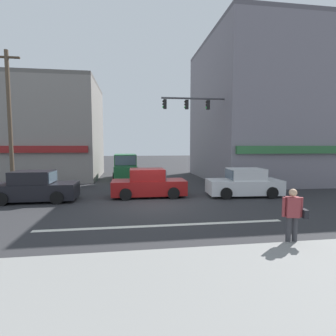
% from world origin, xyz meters
% --- Properties ---
extents(ground_plane, '(120.00, 120.00, 0.00)m').
position_xyz_m(ground_plane, '(0.00, 0.00, 0.00)').
color(ground_plane, '#2B2B2D').
extents(lane_marking_stripe, '(9.00, 0.24, 0.01)m').
position_xyz_m(lane_marking_stripe, '(0.00, -3.50, 0.00)').
color(lane_marking_stripe, silver).
rests_on(lane_marking_stripe, ground).
extents(sidewalk_curb, '(40.00, 5.00, 0.16)m').
position_xyz_m(sidewalk_curb, '(0.00, -8.50, 0.08)').
color(sidewalk_curb, gray).
rests_on(sidewalk_curb, ground).
extents(building_left_block, '(12.31, 8.47, 8.29)m').
position_xyz_m(building_left_block, '(-10.09, 11.62, 4.14)').
color(building_left_block, gray).
rests_on(building_left_block, ground).
extents(building_right_corner, '(10.77, 11.58, 11.60)m').
position_xyz_m(building_right_corner, '(10.47, 8.65, 5.80)').
color(building_right_corner, slate).
rests_on(building_right_corner, ground).
extents(utility_pole_near_left, '(1.40, 0.22, 8.17)m').
position_xyz_m(utility_pole_near_left, '(-7.91, 3.50, 4.23)').
color(utility_pole_near_left, brown).
rests_on(utility_pole_near_left, ground).
extents(traffic_light_mast, '(4.89, 0.33, 6.20)m').
position_xyz_m(traffic_light_mast, '(4.36, 4.39, 4.30)').
color(traffic_light_mast, '#47474C').
rests_on(traffic_light_mast, ground).
extents(sedan_crossing_center, '(4.11, 1.91, 1.58)m').
position_xyz_m(sedan_crossing_center, '(-0.17, 1.92, 0.71)').
color(sedan_crossing_center, maroon).
rests_on(sedan_crossing_center, ground).
extents(van_parked_curbside, '(2.15, 4.65, 2.11)m').
position_xyz_m(van_parked_curbside, '(-1.59, 10.05, 1.01)').
color(van_parked_curbside, '#1E6033').
rests_on(van_parked_curbside, ground).
extents(sedan_crossing_leftbound, '(4.11, 1.91, 1.58)m').
position_xyz_m(sedan_crossing_leftbound, '(-6.04, 1.51, 0.71)').
color(sedan_crossing_leftbound, black).
rests_on(sedan_crossing_leftbound, ground).
extents(sedan_crossing_rightbound, '(4.21, 2.10, 1.58)m').
position_xyz_m(sedan_crossing_rightbound, '(5.23, 1.33, 0.71)').
color(sedan_crossing_rightbound, silver).
rests_on(sedan_crossing_rightbound, ground).
extents(pedestrian_foreground_with_bag, '(0.67, 0.40, 1.67)m').
position_xyz_m(pedestrian_foreground_with_bag, '(3.36, -5.98, 0.95)').
color(pedestrian_foreground_with_bag, '#333338').
rests_on(pedestrian_foreground_with_bag, ground).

